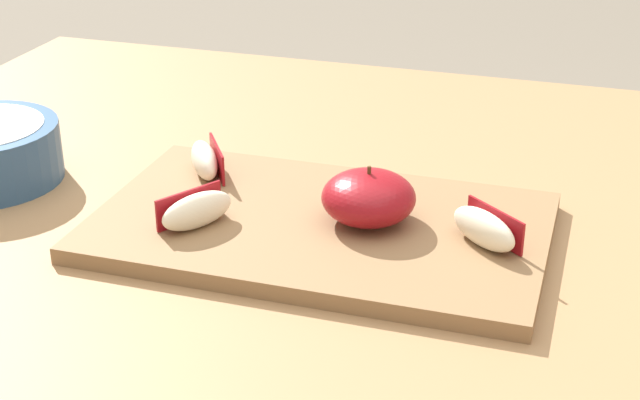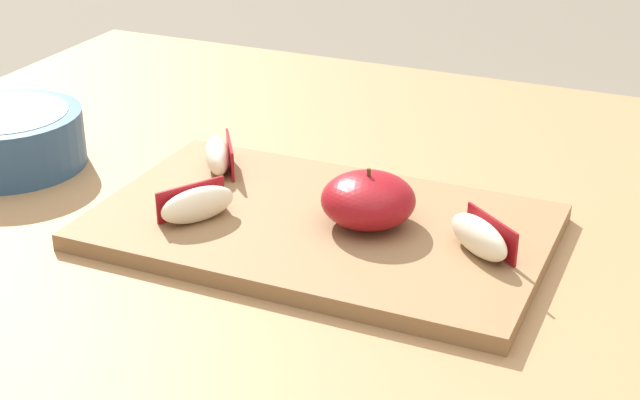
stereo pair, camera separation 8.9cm
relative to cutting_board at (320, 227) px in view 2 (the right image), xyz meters
The scene contains 7 objects.
dining_table 0.13m from the cutting_board, 35.39° to the left, with size 1.32×0.95×0.73m.
cutting_board is the anchor object (origin of this frame).
apple_half_skin_up 0.06m from the cutting_board, 13.61° to the left, with size 0.09×0.09×0.06m.
apple_wedge_near_knife 0.16m from the cutting_board, 156.11° to the left, with size 0.06×0.08×0.03m.
apple_wedge_middle 0.12m from the cutting_board, 155.40° to the right, with size 0.06×0.08×0.03m.
apple_wedge_back 0.16m from the cutting_board, ahead, with size 0.07×0.07×0.03m.
ceramic_fruit_bowl 0.38m from the cutting_board, behind, with size 0.16×0.16×0.06m.
Camera 2 is at (0.26, -0.78, 1.15)m, focal length 54.07 mm.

